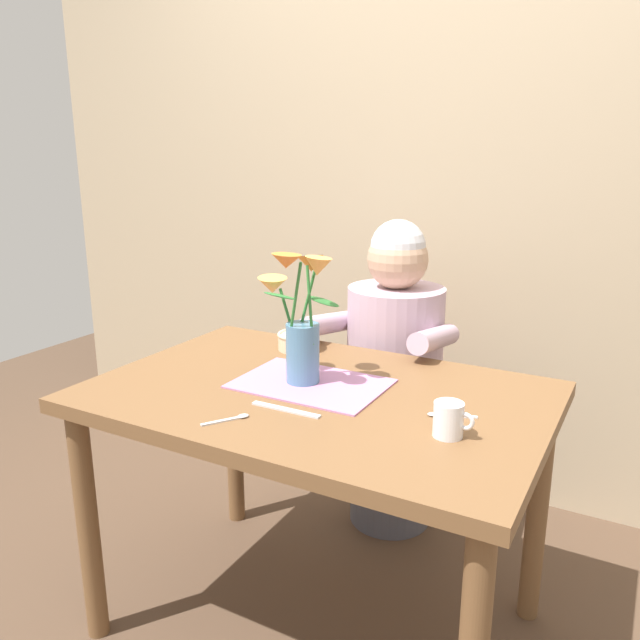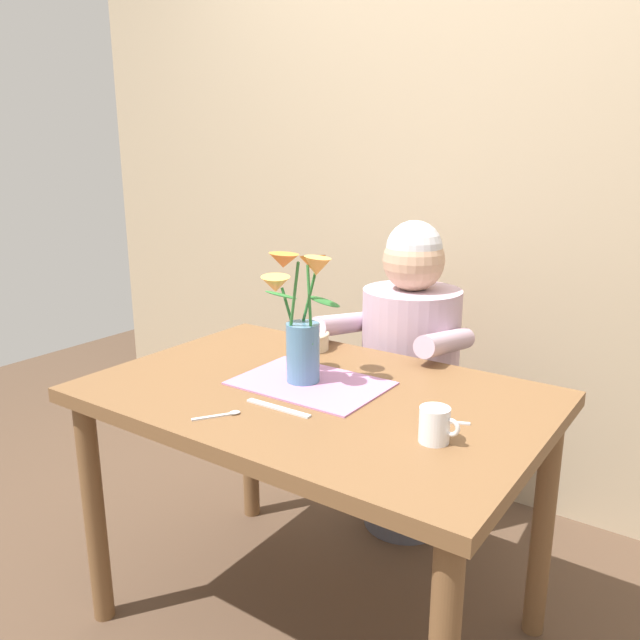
{
  "view_description": "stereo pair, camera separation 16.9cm",
  "coord_description": "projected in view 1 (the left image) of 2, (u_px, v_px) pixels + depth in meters",
  "views": [
    {
      "loc": [
        0.77,
        -1.38,
        1.36
      ],
      "look_at": [
        -0.02,
        0.05,
        0.92
      ],
      "focal_mm": 35.48,
      "sensor_mm": 36.0,
      "label": 1
    },
    {
      "loc": [
        0.91,
        -1.29,
        1.36
      ],
      "look_at": [
        -0.02,
        0.05,
        0.92
      ],
      "focal_mm": 35.48,
      "sensor_mm": 36.0,
      "label": 2
    }
  ],
  "objects": [
    {
      "name": "coffee_cup",
      "position": [
        449.0,
        420.0,
        1.41
      ],
      "size": [
        0.09,
        0.07,
        0.08
      ],
      "color": "silver",
      "rests_on": "dining_table"
    },
    {
      "name": "spoon_0",
      "position": [
        233.0,
        418.0,
        1.5
      ],
      "size": [
        0.08,
        0.11,
        0.01
      ],
      "color": "silver",
      "rests_on": "dining_table"
    },
    {
      "name": "ground_plane",
      "position": [
        317.0,
        622.0,
        1.88
      ],
      "size": [
        6.0,
        6.0,
        0.0
      ],
      "primitive_type": "plane",
      "color": "#4C3828"
    },
    {
      "name": "seated_person",
      "position": [
        393.0,
        380.0,
        2.27
      ],
      "size": [
        0.45,
        0.47,
        1.14
      ],
      "rotation": [
        0.0,
        0.0,
        0.05
      ],
      "color": "#4C4C56",
      "rests_on": "ground_plane"
    },
    {
      "name": "striped_placemat",
      "position": [
        311.0,
        384.0,
        1.73
      ],
      "size": [
        0.4,
        0.28,
        0.0
      ],
      "primitive_type": "cube",
      "color": "#B275A3",
      "rests_on": "dining_table"
    },
    {
      "name": "spoon_1",
      "position": [
        444.0,
        415.0,
        1.52
      ],
      "size": [
        0.12,
        0.06,
        0.01
      ],
      "color": "silver",
      "rests_on": "dining_table"
    },
    {
      "name": "dinner_knife",
      "position": [
        285.0,
        409.0,
        1.56
      ],
      "size": [
        0.19,
        0.02,
        0.0
      ],
      "primitive_type": "cube",
      "rotation": [
        0.0,
        0.0,
        0.01
      ],
      "color": "silver",
      "rests_on": "dining_table"
    },
    {
      "name": "ceramic_bowl",
      "position": [
        298.0,
        340.0,
        2.03
      ],
      "size": [
        0.14,
        0.14,
        0.06
      ],
      "color": "beige",
      "rests_on": "dining_table"
    },
    {
      "name": "dining_table",
      "position": [
        317.0,
        423.0,
        1.71
      ],
      "size": [
        1.2,
        0.8,
        0.74
      ],
      "color": "brown",
      "rests_on": "ground_plane"
    },
    {
      "name": "flower_vase",
      "position": [
        300.0,
        319.0,
        1.7
      ],
      "size": [
        0.26,
        0.25,
        0.37
      ],
      "color": "teal",
      "rests_on": "dining_table"
    },
    {
      "name": "wood_panel_backdrop",
      "position": [
        449.0,
        179.0,
        2.44
      ],
      "size": [
        4.0,
        0.1,
        2.5
      ],
      "primitive_type": "cube",
      "color": "tan",
      "rests_on": "ground_plane"
    }
  ]
}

